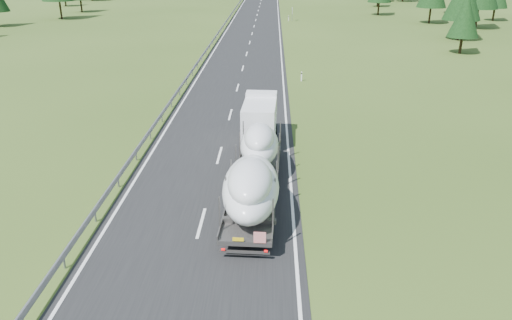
{
  "coord_description": "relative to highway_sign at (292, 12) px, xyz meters",
  "views": [
    {
      "loc": [
        3.45,
        -21.59,
        12.44
      ],
      "look_at": [
        2.6,
        4.03,
        1.77
      ],
      "focal_mm": 35.0,
      "sensor_mm": 36.0,
      "label": 1
    }
  ],
  "objects": [
    {
      "name": "road_surface",
      "position": [
        -7.2,
        20.0,
        -1.8
      ],
      "size": [
        10.0,
        400.0,
        0.02
      ],
      "primitive_type": "cube",
      "color": "black",
      "rests_on": "ground"
    },
    {
      "name": "boat_truck",
      "position": [
        -4.6,
        -75.62,
        0.1
      ],
      "size": [
        3.02,
        17.22,
        3.48
      ],
      "color": "white",
      "rests_on": "ground"
    },
    {
      "name": "highway_sign",
      "position": [
        0.0,
        0.0,
        0.0
      ],
      "size": [
        0.08,
        0.9,
        2.6
      ],
      "color": "slate",
      "rests_on": "ground"
    },
    {
      "name": "ground",
      "position": [
        -7.2,
        -80.0,
        -1.81
      ],
      "size": [
        400.0,
        400.0,
        0.0
      ],
      "primitive_type": "plane",
      "color": "#344A18",
      "rests_on": "ground"
    },
    {
      "name": "guardrail",
      "position": [
        -12.5,
        19.94,
        -1.21
      ],
      "size": [
        0.1,
        400.0,
        0.76
      ],
      "color": "slate",
      "rests_on": "ground"
    }
  ]
}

